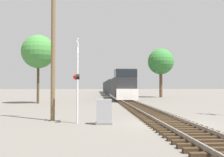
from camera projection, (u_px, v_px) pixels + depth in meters
The scene contains 8 objects.
ground_plane at pixel (168, 124), 14.48m from camera, with size 400.00×400.00×0.00m, color #666059.
rail_track_bed at pixel (168, 121), 14.48m from camera, with size 2.60×160.00×0.31m.
freight_train at pixel (111, 87), 69.67m from camera, with size 2.86×74.55×4.42m.
crossing_signal_near at pixel (77, 78), 14.71m from camera, with size 0.43×1.01×4.73m.
relay_cabinet at pixel (104, 112), 14.25m from camera, with size 0.91×0.54×1.37m.
utility_pole at pixel (53, 44), 15.94m from camera, with size 1.80×0.26×9.01m.
tree_far_right at pixel (38, 52), 31.98m from camera, with size 4.08×4.08×8.37m.
tree_mid_background at pixel (161, 62), 49.98m from camera, with size 4.94×4.94×9.32m.
Camera 1 is at (-3.98, -14.34, 2.07)m, focal length 42.00 mm.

